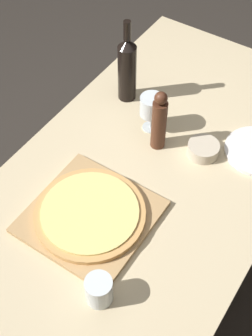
# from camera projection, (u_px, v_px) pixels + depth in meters

# --- Properties ---
(ground_plane) EXTENTS (12.00, 12.00, 0.00)m
(ground_plane) POSITION_uv_depth(u_px,v_px,m) (147.00, 263.00, 2.23)
(ground_plane) COLOR #2D2823
(dining_table) EXTENTS (0.90, 1.63, 0.74)m
(dining_table) POSITION_uv_depth(u_px,v_px,m) (153.00, 179.00, 1.72)
(dining_table) COLOR #CCB78E
(dining_table) RESTS_ON ground_plane
(cutting_board) EXTENTS (0.38, 0.38, 0.02)m
(cutting_board) POSITION_uv_depth(u_px,v_px,m) (90.00, 216.00, 1.51)
(cutting_board) COLOR tan
(cutting_board) RESTS_ON dining_table
(pizza) EXTENTS (0.36, 0.36, 0.02)m
(pizza) POSITION_uv_depth(u_px,v_px,m) (90.00, 213.00, 1.49)
(pizza) COLOR tan
(pizza) RESTS_ON cutting_board
(wine_bottle) EXTENTS (0.07, 0.07, 0.35)m
(wine_bottle) POSITION_uv_depth(u_px,v_px,m) (127.00, 68.00, 1.77)
(wine_bottle) COLOR black
(wine_bottle) RESTS_ON dining_table
(pepper_mill) EXTENTS (0.05, 0.05, 0.25)m
(pepper_mill) POSITION_uv_depth(u_px,v_px,m) (159.00, 121.00, 1.63)
(pepper_mill) COLOR #4C2819
(pepper_mill) RESTS_ON dining_table
(wine_glass) EXTENTS (0.09, 0.09, 0.15)m
(wine_glass) POSITION_uv_depth(u_px,v_px,m) (152.00, 107.00, 1.69)
(wine_glass) COLOR silver
(wine_glass) RESTS_ON dining_table
(small_bowl) EXTENTS (0.11, 0.11, 0.05)m
(small_bowl) POSITION_uv_depth(u_px,v_px,m) (203.00, 149.00, 1.67)
(small_bowl) COLOR beige
(small_bowl) RESTS_ON dining_table
(drinking_tumbler) EXTENTS (0.08, 0.08, 0.10)m
(drinking_tumbler) POSITION_uv_depth(u_px,v_px,m) (99.00, 290.00, 1.31)
(drinking_tumbler) COLOR silver
(drinking_tumbler) RESTS_ON dining_table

